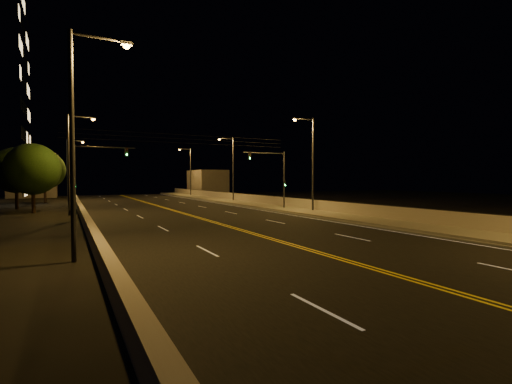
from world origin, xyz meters
name	(u,v)px	position (x,y,z in m)	size (l,w,h in m)	color
ground	(485,302)	(0.00, 0.00, 0.00)	(160.00, 160.00, 0.00)	black
road	(221,224)	(0.00, 20.00, 0.01)	(18.00, 120.00, 0.02)	black
sidewalk	(333,216)	(10.80, 20.00, 0.15)	(3.60, 120.00, 0.30)	gray
curb	(316,218)	(8.93, 20.00, 0.07)	(0.14, 120.00, 0.15)	gray
parapet_wall	(348,208)	(12.45, 20.00, 0.80)	(0.30, 120.00, 1.00)	#A49989
jersey_barrier	(89,226)	(-9.18, 20.00, 0.41)	(0.45, 120.00, 0.82)	#A49989
distant_building_right	(207,183)	(16.50, 69.08, 2.67)	(6.00, 10.00, 5.34)	#6D655C
distant_building_left	(33,175)	(-16.00, 75.39, 4.13)	(8.00, 8.00, 8.26)	#6D655C
parapet_rail	(348,202)	(12.45, 20.00, 1.33)	(0.06, 0.06, 120.00)	black
lane_markings	(221,224)	(0.00, 19.93, 0.02)	(17.32, 116.00, 0.00)	silver
streetlight_1	(311,159)	(11.53, 24.47, 5.51)	(2.55, 0.28, 9.58)	#2D2D33
streetlight_2	(232,165)	(11.53, 44.52, 5.51)	(2.55, 0.28, 9.58)	#2D2D33
streetlight_3	(189,169)	(11.53, 65.74, 5.51)	(2.55, 0.28, 9.58)	#2D2D33
streetlight_4	(79,130)	(-9.93, 10.91, 5.51)	(2.55, 0.28, 9.58)	#2D2D33
streetlight_5	(72,157)	(-9.93, 33.19, 5.51)	(2.55, 0.28, 9.58)	#2D2D33
streetlight_6	(69,166)	(-9.93, 58.29, 5.51)	(2.55, 0.28, 9.58)	#2D2D33
traffic_signal_right	(277,174)	(10.03, 28.73, 4.04)	(5.11, 0.31, 6.45)	#2D2D33
traffic_signal_left	(87,172)	(-8.83, 28.73, 4.04)	(5.11, 0.31, 6.45)	#2D2D33
overhead_wires	(185,139)	(0.00, 29.50, 7.40)	(22.00, 0.03, 0.83)	black
tree_0	(33,169)	(-13.42, 37.45, 4.46)	(5.22, 5.22, 7.07)	black
tree_1	(16,170)	(-15.51, 44.05, 4.46)	(5.22, 5.22, 7.08)	black
tree_2	(45,170)	(-13.19, 55.83, 4.77)	(5.58, 5.58, 7.57)	black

